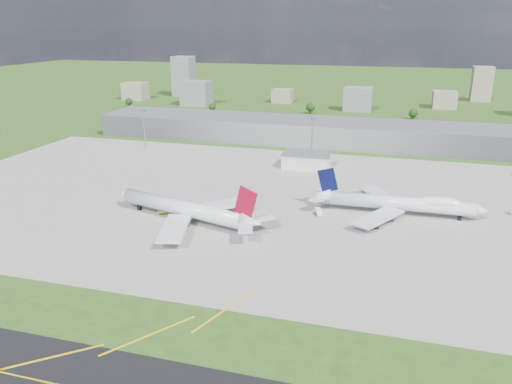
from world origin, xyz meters
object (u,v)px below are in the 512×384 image
(airliner_blue_quad, at_px, (400,203))
(tug_yellow, at_px, (162,212))
(airliner_red_twin, at_px, (187,210))
(van_white_near, at_px, (318,212))

(airliner_blue_quad, height_order, tug_yellow, airliner_blue_quad)
(airliner_red_twin, xyz_separation_m, van_white_near, (51.00, 22.87, -4.10))
(airliner_red_twin, distance_m, airliner_blue_quad, 90.51)
(airliner_red_twin, relative_size, airliner_blue_quad, 1.01)
(airliner_red_twin, xyz_separation_m, tug_yellow, (-13.90, 5.21, -4.58))
(airliner_blue_quad, distance_m, van_white_near, 35.06)
(tug_yellow, relative_size, van_white_near, 0.62)
(tug_yellow, bearing_deg, airliner_blue_quad, -3.28)
(airliner_red_twin, bearing_deg, van_white_near, -140.40)
(airliner_red_twin, height_order, airliner_blue_quad, airliner_red_twin)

